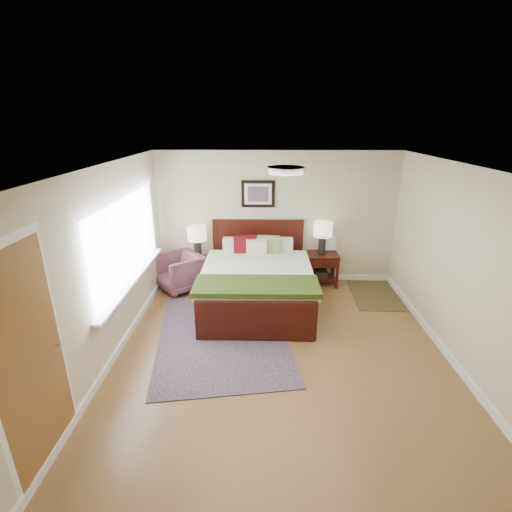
# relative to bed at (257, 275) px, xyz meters

# --- Properties ---
(floor) EXTENTS (5.00, 5.00, 0.00)m
(floor) POSITION_rel_bed_xyz_m (0.35, -1.39, -0.56)
(floor) COLOR brown
(floor) RESTS_ON ground
(back_wall) EXTENTS (4.50, 0.04, 2.50)m
(back_wall) POSITION_rel_bed_xyz_m (0.35, 1.11, 0.69)
(back_wall) COLOR #BFAE8B
(back_wall) RESTS_ON ground
(front_wall) EXTENTS (4.50, 0.04, 2.50)m
(front_wall) POSITION_rel_bed_xyz_m (0.35, -3.89, 0.69)
(front_wall) COLOR #BFAE8B
(front_wall) RESTS_ON ground
(left_wall) EXTENTS (0.04, 5.00, 2.50)m
(left_wall) POSITION_rel_bed_xyz_m (-1.90, -1.39, 0.69)
(left_wall) COLOR #BFAE8B
(left_wall) RESTS_ON ground
(right_wall) EXTENTS (0.04, 5.00, 2.50)m
(right_wall) POSITION_rel_bed_xyz_m (2.60, -1.39, 0.69)
(right_wall) COLOR #BFAE8B
(right_wall) RESTS_ON ground
(ceiling) EXTENTS (4.50, 5.00, 0.02)m
(ceiling) POSITION_rel_bed_xyz_m (0.35, -1.39, 1.94)
(ceiling) COLOR white
(ceiling) RESTS_ON back_wall
(window) EXTENTS (0.11, 2.72, 1.32)m
(window) POSITION_rel_bed_xyz_m (-1.85, -0.69, 0.82)
(window) COLOR silver
(window) RESTS_ON left_wall
(door) EXTENTS (0.06, 1.00, 2.18)m
(door) POSITION_rel_bed_xyz_m (-1.88, -3.14, 0.51)
(door) COLOR silver
(door) RESTS_ON ground
(ceil_fixture) EXTENTS (0.44, 0.44, 0.08)m
(ceil_fixture) POSITION_rel_bed_xyz_m (0.35, -1.39, 1.91)
(ceil_fixture) COLOR white
(ceil_fixture) RESTS_ON ceiling
(bed) EXTENTS (1.85, 2.25, 1.21)m
(bed) POSITION_rel_bed_xyz_m (0.00, 0.00, 0.00)
(bed) COLOR #381008
(bed) RESTS_ON ground
(wall_art) EXTENTS (0.62, 0.05, 0.50)m
(wall_art) POSITION_rel_bed_xyz_m (0.00, 1.08, 1.16)
(wall_art) COLOR black
(wall_art) RESTS_ON back_wall
(nightstand_left) EXTENTS (0.45, 0.40, 0.53)m
(nightstand_left) POSITION_rel_bed_xyz_m (-1.14, 0.86, -0.15)
(nightstand_left) COLOR #381008
(nightstand_left) RESTS_ON ground
(nightstand_right) EXTENTS (0.63, 0.47, 0.62)m
(nightstand_right) POSITION_rel_bed_xyz_m (1.21, 0.87, -0.18)
(nightstand_right) COLOR #381008
(nightstand_right) RESTS_ON ground
(lamp_left) EXTENTS (0.35, 0.35, 0.61)m
(lamp_left) POSITION_rel_bed_xyz_m (-1.14, 0.88, 0.40)
(lamp_left) COLOR black
(lamp_left) RESTS_ON nightstand_left
(lamp_right) EXTENTS (0.35, 0.35, 0.61)m
(lamp_right) POSITION_rel_bed_xyz_m (1.21, 0.88, 0.50)
(lamp_right) COLOR black
(lamp_right) RESTS_ON nightstand_right
(armchair) EXTENTS (1.05, 1.04, 0.68)m
(armchair) POSITION_rel_bed_xyz_m (-1.45, 0.61, -0.22)
(armchair) COLOR brown
(armchair) RESTS_ON ground
(rug_persian) EXTENTS (2.22, 2.86, 0.01)m
(rug_persian) POSITION_rel_bed_xyz_m (-0.49, -0.99, -0.55)
(rug_persian) COLOR #0D1A42
(rug_persian) RESTS_ON ground
(rug_navy) EXTENTS (0.87, 1.27, 0.01)m
(rug_navy) POSITION_rel_bed_xyz_m (2.15, 0.39, -0.55)
(rug_navy) COLOR black
(rug_navy) RESTS_ON ground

